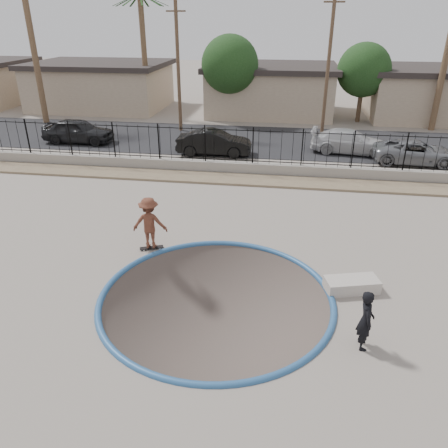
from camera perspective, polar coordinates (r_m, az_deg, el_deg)
ground at (r=25.21m, az=3.98°, el=5.43°), size 120.00×120.00×2.20m
bowl_pit at (r=13.17m, az=-1.01°, el=-9.61°), size 6.84×6.84×1.80m
coping_ring at (r=13.17m, az=-1.01°, el=-9.61°), size 7.04×7.04×0.20m
rock_strip at (r=22.19m, az=3.42°, el=5.76°), size 42.00×1.60×0.11m
retaining_wall at (r=23.15m, az=3.71°, el=7.24°), size 42.00×0.45×0.60m
fence at (r=22.80m, az=3.79°, el=10.11°), size 40.00×0.04×1.80m
street at (r=29.63m, az=4.93°, el=10.77°), size 90.00×8.00×0.04m
house_west at (r=42.03m, az=-15.72°, el=17.11°), size 11.60×8.60×3.90m
house_center at (r=38.54m, az=6.14°, el=17.17°), size 10.60×8.60×3.90m
house_east at (r=40.37m, az=27.13°, el=15.01°), size 12.60×8.60×3.90m
palm_left at (r=36.78m, az=-24.38°, el=24.22°), size 2.30×2.30×11.30m
palm_mid at (r=37.52m, az=-10.62°, el=23.91°), size 2.30×2.30×9.30m
utility_pole_left at (r=31.71m, az=-6.04°, el=20.32°), size 1.70×0.24×9.00m
utility_pole_mid at (r=30.77m, az=13.52°, el=20.11°), size 1.70×0.24×9.50m
street_tree_left at (r=35.09m, az=0.77°, el=20.11°), size 4.32×4.32×6.36m
street_tree_mid at (r=36.15m, az=17.81°, el=18.58°), size 3.96×3.96×5.83m
skater at (r=15.49m, az=-9.67°, el=-0.19°), size 1.27×0.81×1.88m
skateboard at (r=15.89m, az=-9.44°, el=-3.05°), size 0.85×0.50×0.07m
videographer at (r=11.54m, az=18.03°, el=-11.83°), size 0.42×0.61×1.64m
concrete_ledge at (r=13.92m, az=16.32°, el=-7.63°), size 1.73×1.10×0.40m
car_a at (r=30.41m, az=-18.53°, el=11.48°), size 4.54×1.86×1.54m
car_b at (r=26.28m, az=-1.30°, el=10.60°), size 4.44×1.68×1.45m
car_c at (r=27.70m, az=16.19°, el=10.30°), size 4.87×2.39×1.36m
car_d at (r=26.86m, az=23.79°, el=8.58°), size 4.73×2.38×1.28m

